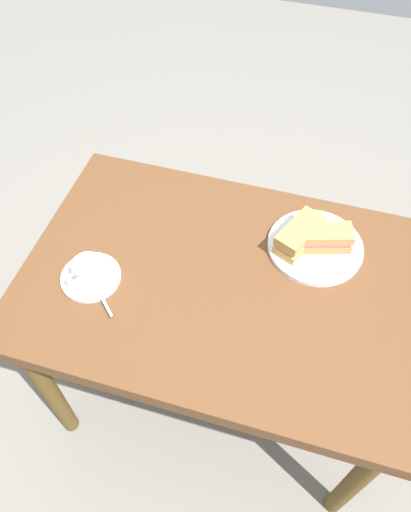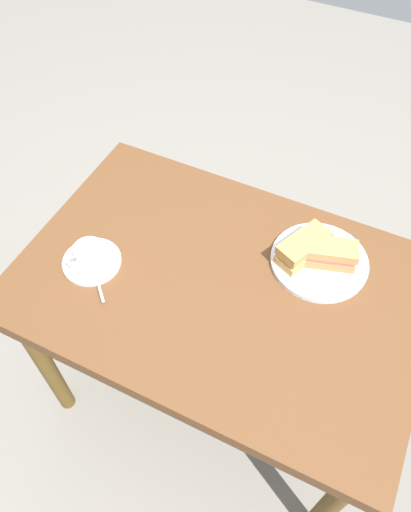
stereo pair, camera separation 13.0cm
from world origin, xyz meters
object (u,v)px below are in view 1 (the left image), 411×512
(coffee_saucer, at_px, (91,277))
(spoon, at_px, (101,296))
(sandwich_front, at_px, (323,238))
(sandwich_back, at_px, (299,235))
(sandwich_plate, at_px, (315,246))
(coffee_cup, at_px, (88,270))
(dining_table, at_px, (223,295))

(coffee_saucer, bearing_deg, spoon, -43.98)
(sandwich_front, xyz_separation_m, sandwich_back, (-0.06, -0.01, 0.00))
(sandwich_plate, relative_size, spoon, 3.28)
(sandwich_front, bearing_deg, sandwich_back, -171.45)
(sandwich_plate, distance_m, spoon, 0.59)
(sandwich_front, xyz_separation_m, coffee_cup, (-0.56, -0.27, -0.01))
(sandwich_front, bearing_deg, sandwich_plate, -170.65)
(coffee_saucer, bearing_deg, sandwich_back, 27.34)
(coffee_saucer, bearing_deg, sandwich_front, 25.45)
(sandwich_plate, xyz_separation_m, spoon, (-0.49, -0.32, 0.01))
(sandwich_plate, relative_size, sandwich_front, 1.62)
(sandwich_back, bearing_deg, spoon, -145.22)
(sandwich_plate, bearing_deg, sandwich_back, -171.68)
(dining_table, relative_size, sandwich_front, 6.61)
(sandwich_plate, distance_m, sandwich_back, 0.06)
(sandwich_plate, bearing_deg, spoon, -147.37)
(sandwich_back, distance_m, spoon, 0.54)
(sandwich_plate, height_order, sandwich_front, sandwich_front)
(sandwich_plate, xyz_separation_m, coffee_cup, (-0.55, -0.27, 0.03))
(dining_table, distance_m, sandwich_plate, 0.29)
(sandwich_front, height_order, spoon, sandwich_front)
(coffee_saucer, height_order, spoon, spoon)
(coffee_saucer, bearing_deg, coffee_cup, -126.99)
(sandwich_plate, xyz_separation_m, sandwich_back, (-0.05, -0.01, 0.04))
(dining_table, distance_m, coffee_saucer, 0.36)
(dining_table, bearing_deg, coffee_cup, -163.81)
(dining_table, relative_size, spoon, 13.37)
(sandwich_plate, height_order, sandwich_back, sandwich_back)
(sandwich_plate, xyz_separation_m, sandwich_front, (0.01, 0.00, 0.04))
(spoon, bearing_deg, coffee_cup, 137.32)
(sandwich_front, distance_m, coffee_saucer, 0.62)
(sandwich_front, bearing_deg, spoon, -147.92)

